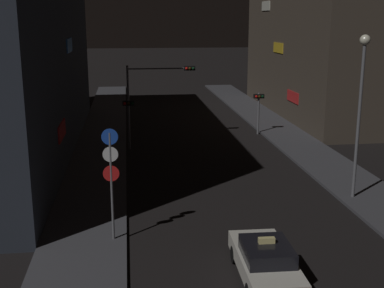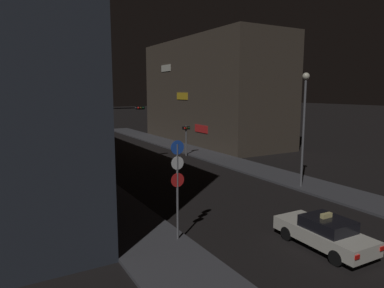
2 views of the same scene
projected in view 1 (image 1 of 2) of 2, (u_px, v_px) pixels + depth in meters
The scene contains 9 objects.
sidewalk_left at pixel (102, 142), 37.00m from camera, with size 3.49×60.88×0.15m, color #424247.
sidewalk_right at pixel (288, 136), 38.72m from camera, with size 3.49×60.88×0.15m, color #424247.
building_facade_right at pixel (326, 41), 46.62m from camera, with size 8.91×23.60×13.52m.
taxi at pixel (265, 261), 17.41m from camera, with size 1.92×4.50×1.62m.
traffic_light_overhead at pixel (154, 86), 36.93m from camera, with size 4.98×0.42×5.54m.
traffic_light_left_kerb at pixel (129, 114), 34.61m from camera, with size 0.80×0.42×3.48m.
traffic_light_right_kerb at pixel (259, 104), 39.23m from camera, with size 0.80×0.42×3.24m.
sign_pole_left at pixel (111, 173), 19.88m from camera, with size 0.64×0.10×4.56m.
street_lamp_near_block at pixel (361, 92), 24.14m from camera, with size 0.50×0.50×7.94m.
Camera 1 is at (-5.03, -8.06, 8.81)m, focal length 47.57 mm.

